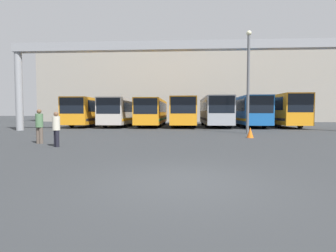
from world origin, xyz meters
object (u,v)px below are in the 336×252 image
Objects in this scene: traffic_cone at (250,133)px; lamp_post at (248,78)px; bus_slot_0 at (92,111)px; bus_slot_2 at (153,111)px; bus_slot_4 at (215,110)px; bus_slot_6 at (278,109)px; pedestrian_mid_right at (56,128)px; bus_slot_3 at (183,110)px; pedestrian_mid_left at (39,125)px; bus_slot_5 at (246,110)px; bus_slot_1 at (123,111)px.

lamp_post is (0.60, 3.20, 3.76)m from traffic_cone.
bus_slot_0 is 6.97m from bus_slot_2.
bus_slot_4 is 16.36× the size of traffic_cone.
bus_slot_6 is 7.01× the size of pedestrian_mid_right.
bus_slot_3 is 18.75m from pedestrian_mid_left.
bus_slot_6 reaches higher than bus_slot_4.
bus_slot_0 is at bearing 137.51° from traffic_cone.
bus_slot_3 is (3.48, -0.02, 0.07)m from bus_slot_2.
lamp_post is (-5.72, -10.04, 2.16)m from bus_slot_6.
bus_slot_6 is 24.40m from pedestrian_mid_left.
lamp_post is at bearing -102.63° from bus_slot_5.
bus_slot_4 is at bearing -1.63° from bus_slot_0.
bus_slot_1 is (3.48, 0.15, -0.02)m from bus_slot_0.
bus_slot_5 reaches higher than bus_slot_4.
bus_slot_2 is at bearing 173.66° from bus_slot_4.
bus_slot_0 is 10.44m from bus_slot_3.
bus_slot_2 is 18.64m from pedestrian_mid_right.
bus_slot_1 is at bearing -46.50° from pedestrian_mid_right.
bus_slot_2 is at bearing 3.10° from bus_slot_0.
bus_slot_2 is 3.48m from bus_slot_3.
bus_slot_0 is 7.13× the size of pedestrian_mid_right.
pedestrian_mid_left reaches higher than traffic_cone.
bus_slot_4 reaches higher than bus_slot_2.
bus_slot_0 is 19.79m from traffic_cone.
bus_slot_6 is at bearing 2.48° from bus_slot_4.
bus_slot_3 is 1.62× the size of lamp_post.
bus_slot_3 is at bearing 175.94° from bus_slot_5.
bus_slot_5 is (3.48, 0.26, -0.00)m from bus_slot_4.
bus_slot_5 reaches higher than traffic_cone.
bus_slot_2 is 7.61× the size of pedestrian_mid_right.
bus_slot_2 is 7.00m from bus_slot_4.
bus_slot_5 is at bearing 77.37° from lamp_post.
bus_slot_5 is 6.43× the size of pedestrian_mid_left.
bus_slot_2 is 1.63× the size of lamp_post.
bus_slot_5 is (10.44, -0.51, 0.11)m from bus_slot_2.
bus_slot_5 is at bearing -85.56° from pedestrian_mid_right.
bus_slot_0 is 1.08× the size of bus_slot_4.
lamp_post is at bearing -41.36° from bus_slot_1.
lamp_post reaches higher than pedestrian_mid_right.
bus_slot_3 is at bearing 167.77° from bus_slot_4.
bus_slot_0 is at bearing 179.74° from bus_slot_6.
bus_slot_1 is 7.32× the size of pedestrian_mid_right.
lamp_post is at bearing -142.28° from pedestrian_mid_left.
pedestrian_mid_left is at bearing -102.12° from bus_slot_2.
traffic_cone is at bearing -87.18° from bus_slot_4.
pedestrian_mid_left is (-0.24, -17.08, -0.82)m from bus_slot_1.
bus_slot_1 is 1.10× the size of bus_slot_4.
pedestrian_mid_right is at bearing -117.51° from bus_slot_4.
lamp_post reaches higher than bus_slot_3.
lamp_post reaches higher than bus_slot_5.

